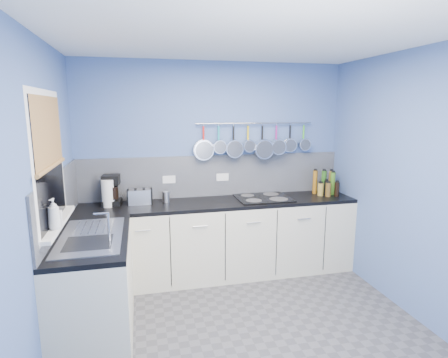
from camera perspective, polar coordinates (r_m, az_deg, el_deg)
name	(u,v)px	position (r m, az deg, el deg)	size (l,w,h in m)	color
floor	(249,333)	(3.52, 3.87, -22.97)	(3.20, 3.00, 0.02)	#47474C
ceiling	(253,34)	(2.97, 4.54, 21.72)	(3.20, 3.00, 0.02)	white
wall_back	(214,167)	(4.44, -1.60, 1.84)	(3.20, 0.02, 2.50)	#47629C
wall_front	(356,276)	(1.70, 19.90, -14.14)	(3.20, 0.02, 2.50)	#47629C
wall_left	(38,207)	(2.97, -27.11, -3.97)	(0.02, 3.00, 2.50)	#47629C
wall_right	(418,186)	(3.80, 28.06, -1.01)	(0.02, 3.00, 2.50)	#47629C
backsplash_back	(214,176)	(4.44, -1.53, 0.52)	(3.20, 0.02, 0.50)	gray
backsplash_left	(59,201)	(3.55, -24.36, -3.10)	(0.02, 1.80, 0.50)	gray
cabinet_run_back	(219,240)	(4.36, -0.71, -9.51)	(3.20, 0.60, 0.86)	beige
worktop_back	(219,203)	(4.22, -0.73, -3.78)	(3.20, 0.60, 0.04)	black
cabinet_run_left	(95,288)	(3.47, -19.52, -15.76)	(0.60, 1.20, 0.86)	beige
worktop_left	(92,238)	(3.30, -20.02, -8.73)	(0.60, 1.20, 0.04)	black
window_frame	(49,161)	(3.19, -25.71, 2.62)	(0.01, 1.00, 1.10)	white
window_glass	(50,161)	(3.19, -25.62, 2.62)	(0.01, 0.90, 1.00)	black
bamboo_blind	(48,132)	(3.17, -25.81, 6.66)	(0.01, 0.90, 0.55)	#A26F49
window_sill	(58,223)	(3.29, -24.54, -6.26)	(0.10, 0.98, 0.03)	white
sink_unit	(91,236)	(3.29, -20.05, -8.33)	(0.50, 0.95, 0.01)	silver
mixer_tap	(109,227)	(3.06, -17.60, -7.11)	(0.12, 0.08, 0.26)	silver
socket_left	(169,179)	(4.35, -8.60, -0.07)	(0.15, 0.01, 0.09)	white
socket_right	(223,177)	(4.45, -0.24, 0.29)	(0.15, 0.01, 0.09)	white
pot_rail	(255,123)	(4.46, 4.91, 8.69)	(0.02, 0.02, 1.45)	silver
soap_bottle_a	(54,214)	(3.06, -25.12, -4.96)	(0.09, 0.09, 0.24)	white
soap_bottle_b	(56,215)	(3.14, -24.76, -5.14)	(0.08, 0.08, 0.17)	white
paper_towel	(108,193)	(4.15, -17.71, -2.14)	(0.13, 0.13, 0.30)	white
coffee_maker	(112,190)	(4.20, -17.20, -1.70)	(0.19, 0.21, 0.34)	black
toaster	(140,197)	(4.20, -13.03, -2.70)	(0.26, 0.15, 0.17)	silver
canister	(166,197)	(4.23, -9.06, -2.76)	(0.08, 0.08, 0.12)	silver
hob	(263,198)	(4.39, 6.08, -2.91)	(0.63, 0.55, 0.01)	black
pan_0	(204,142)	(4.31, -3.20, 5.79)	(0.24, 0.06, 0.43)	silver
pan_1	(219,139)	(4.34, -0.83, 6.35)	(0.16, 0.11, 0.35)	silver
pan_2	(234,141)	(4.39, 1.50, 6.04)	(0.21, 0.10, 0.40)	silver
pan_3	(248,138)	(4.43, 3.79, 6.47)	(0.15, 0.11, 0.34)	silver
pan_4	(262,141)	(4.49, 6.01, 5.96)	(0.24, 0.13, 0.43)	silver
pan_5	(276,139)	(4.55, 8.19, 6.26)	(0.19, 0.13, 0.38)	silver
pan_6	(290,138)	(4.62, 10.30, 6.40)	(0.17, 0.06, 0.36)	silver
pan_7	(304,137)	(4.69, 12.35, 6.50)	(0.15, 0.09, 0.34)	silver
condiment_0	(331,182)	(4.80, 16.37, -0.44)	(0.06, 0.06, 0.28)	brown
condiment_1	(324,182)	(4.76, 15.34, -0.46)	(0.06, 0.06, 0.29)	#265919
condiment_2	(315,182)	(4.72, 14.05, -0.46)	(0.06, 0.06, 0.29)	#8C5914
condiment_3	(333,183)	(4.72, 16.64, -0.67)	(0.06, 0.06, 0.28)	#3F721E
condiment_4	(326,188)	(4.68, 15.68, -1.34)	(0.05, 0.05, 0.18)	black
condiment_5	(321,189)	(4.64, 14.88, -1.57)	(0.07, 0.07, 0.15)	olive
condiment_6	(337,189)	(4.65, 17.25, -1.54)	(0.06, 0.06, 0.17)	black
condiment_7	(328,190)	(4.60, 16.00, -1.62)	(0.07, 0.07, 0.17)	brown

